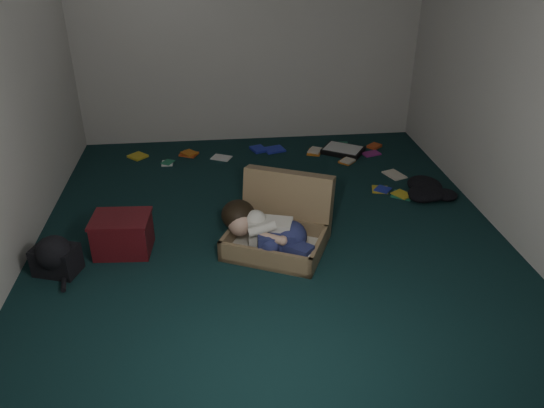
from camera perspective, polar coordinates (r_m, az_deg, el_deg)
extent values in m
plane|color=black|center=(4.67, -0.20, -2.92)|extent=(4.50, 4.50, 0.00)
plane|color=silver|center=(6.33, -2.53, 18.10)|extent=(4.50, 0.00, 4.50)
plane|color=silver|center=(2.10, 6.39, -4.20)|extent=(4.50, 0.00, 4.50)
plane|color=silver|center=(4.78, 24.93, 12.21)|extent=(0.00, 4.50, 4.50)
cube|color=olive|center=(4.34, 0.27, -4.17)|extent=(0.93, 0.82, 0.18)
cube|color=silver|center=(4.37, 0.27, -4.67)|extent=(0.84, 0.74, 0.02)
cube|color=olive|center=(4.54, 1.68, 0.13)|extent=(0.80, 0.54, 0.57)
cube|color=silver|center=(4.28, -0.10, -3.18)|extent=(0.37, 0.27, 0.24)
sphere|color=tan|center=(4.29, -3.39, -2.09)|extent=(0.21, 0.21, 0.21)
ellipsoid|color=black|center=(4.34, -3.65, -1.17)|extent=(0.28, 0.29, 0.24)
ellipsoid|color=navy|center=(4.25, 2.07, -3.47)|extent=(0.25, 0.29, 0.24)
cube|color=navy|center=(4.17, 0.43, -4.23)|extent=(0.29, 0.16, 0.15)
cube|color=navy|center=(4.14, 2.57, -5.01)|extent=(0.28, 0.28, 0.12)
sphere|color=white|center=(4.16, 4.09, -5.27)|extent=(0.12, 0.12, 0.12)
sphere|color=white|center=(4.10, 3.80, -5.97)|extent=(0.11, 0.11, 0.11)
cylinder|color=tan|center=(4.12, 0.00, -3.70)|extent=(0.21, 0.14, 0.07)
cube|color=#501015|center=(4.49, -15.75, -3.29)|extent=(0.46, 0.37, 0.29)
cube|color=#501015|center=(4.41, -16.02, -1.52)|extent=(0.49, 0.39, 0.02)
cube|color=black|center=(6.30, 7.63, 5.74)|extent=(0.55, 0.52, 0.06)
cube|color=white|center=(6.29, 7.65, 5.99)|extent=(0.49, 0.46, 0.01)
cube|color=gold|center=(6.32, -14.23, 4.98)|extent=(0.19, 0.14, 0.02)
cube|color=#D0491B|center=(6.26, -8.92, 5.30)|extent=(0.24, 0.23, 0.02)
cube|color=white|center=(6.13, -5.47, 5.01)|extent=(0.19, 0.22, 0.02)
cube|color=#1F2CAC|center=(6.31, 0.24, 5.86)|extent=(0.20, 0.23, 0.02)
cube|color=orange|center=(6.26, 4.57, 5.58)|extent=(0.24, 0.22, 0.02)
cube|color=#217B52|center=(6.50, 7.37, 6.29)|extent=(0.20, 0.16, 0.02)
cube|color=#97257C|center=(6.31, 10.63, 5.35)|extent=(0.24, 0.23, 0.02)
cube|color=beige|center=(5.83, 13.04, 3.10)|extent=(0.18, 0.21, 0.02)
cube|color=gold|center=(5.47, 11.53, 1.55)|extent=(0.21, 0.23, 0.02)
cube|color=#D0491B|center=(6.52, 10.95, 6.08)|extent=(0.23, 0.21, 0.02)
cube|color=white|center=(6.07, -11.19, 4.35)|extent=(0.21, 0.17, 0.02)
cube|color=#1F2CAC|center=(6.32, -1.47, 5.88)|extent=(0.23, 0.24, 0.02)
cube|color=orange|center=(6.05, 8.06, 4.54)|extent=(0.16, 0.20, 0.02)
cube|color=#217B52|center=(5.40, 13.83, 0.92)|extent=(0.22, 0.24, 0.02)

